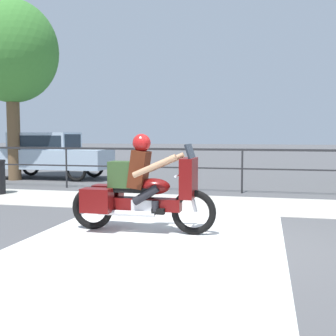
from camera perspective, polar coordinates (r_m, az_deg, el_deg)
The scene contains 7 objects.
ground_plane at distance 6.23m, azimuth 7.12°, elevation -10.09°, with size 120.00×120.00×0.00m, color #4C4C4F.
sidewalk_band at distance 9.54m, azimuth 9.31°, elevation -4.92°, with size 44.00×2.40×0.01m, color #B7B2A8.
crosswalk_band at distance 6.21m, azimuth -2.31°, elevation -10.05°, with size 3.78×6.00×0.01m, color silver.
fence_railing at distance 11.34m, azimuth 10.03°, elevation 1.32°, with size 36.00×0.05×1.19m.
motorcycle at distance 6.77m, azimuth -3.81°, elevation -2.91°, with size 2.41×0.76×1.58m.
parked_car at distance 15.52m, azimuth -15.81°, elevation 2.08°, with size 4.17×1.62×1.63m.
tree_behind_car at distance 15.59m, azimuth -20.45°, elevation 14.45°, with size 3.13×3.13×6.08m.
Camera 1 is at (0.63, -5.99, 1.58)m, focal length 45.00 mm.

